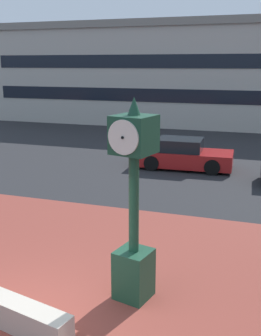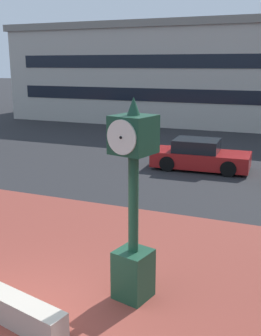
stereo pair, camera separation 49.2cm
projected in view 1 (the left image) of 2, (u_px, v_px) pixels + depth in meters
The scene contains 5 objects.
ground_plane at pixel (29, 327), 6.94m from camera, with size 200.00×200.00×0.00m, color #262628.
plaza_brick_paving at pixel (58, 295), 7.89m from camera, with size 44.00×10.06×0.01m, color brown.
street_clock at pixel (134, 209), 7.41m from camera, with size 0.81×0.85×3.83m.
car_street_mid at pixel (183, 155), 17.40m from camera, with size 4.11×1.95×1.28m.
civic_building at pixel (198, 73), 33.74m from camera, with size 31.44×15.19×7.29m.
Camera 1 is at (3.55, -5.19, 4.37)m, focal length 43.41 mm.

